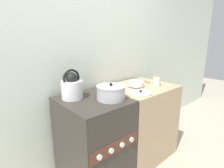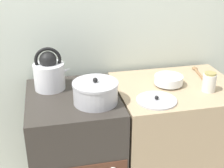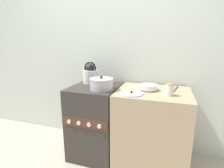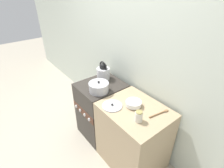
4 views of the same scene
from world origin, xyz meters
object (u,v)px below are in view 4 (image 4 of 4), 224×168
Objects in this scene: stove at (102,109)px; kettle at (103,72)px; storage_jar at (139,116)px; cooking_pot at (99,87)px; loose_pot_lid at (112,106)px; enamel_bowl at (134,103)px.

stove is 0.57m from kettle.
kettle reaches higher than storage_jar.
storage_jar is (0.71, 0.01, -0.01)m from cooking_pot.
stove is 0.97m from storage_jar.
storage_jar is (0.83, -0.10, 0.49)m from stove.
storage_jar reaches higher than loose_pot_lid.
stove is 7.21× the size of storage_jar.
loose_pot_lid is at bearing -27.08° from kettle.
cooking_pot is at bearing -45.46° from kettle.
kettle is 0.76m from enamel_bowl.
enamel_bowl is 0.25m from loose_pot_lid.
enamel_bowl is (0.62, 0.03, 0.47)m from stove.
cooking_pot is at bearing -42.02° from stove.
cooking_pot reaches higher than enamel_bowl.
storage_jar is (0.95, -0.24, -0.05)m from kettle.
cooking_pot is 0.71m from storage_jar.
enamel_bowl is at bearing 52.26° from loose_pot_lid.
kettle is 0.67m from loose_pot_lid.
enamel_bowl is 0.25m from storage_jar.
cooking_pot reaches higher than storage_jar.
loose_pot_lid is (0.35, -0.05, -0.06)m from cooking_pot.
loose_pot_lid is at bearing -170.42° from storage_jar.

